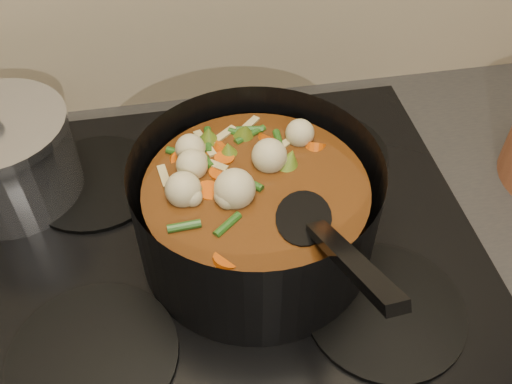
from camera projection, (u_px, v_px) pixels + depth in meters
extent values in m
cube|color=black|center=(228.00, 262.00, 0.74)|extent=(2.64, 0.64, 0.05)
cube|color=black|center=(227.00, 246.00, 0.71)|extent=(0.62, 0.54, 0.02)
cylinder|color=black|center=(93.00, 356.00, 0.60)|extent=(0.18, 0.18, 0.01)
cylinder|color=black|center=(385.00, 309.00, 0.64)|extent=(0.18, 0.18, 0.01)
cylinder|color=black|center=(96.00, 182.00, 0.77)|extent=(0.18, 0.18, 0.01)
cylinder|color=black|center=(324.00, 153.00, 0.81)|extent=(0.18, 0.18, 0.01)
cylinder|color=black|center=(256.00, 208.00, 0.65)|extent=(0.30, 0.30, 0.14)
cylinder|color=black|center=(256.00, 243.00, 0.70)|extent=(0.27, 0.27, 0.01)
cylinder|color=#552B0E|center=(256.00, 215.00, 0.66)|extent=(0.25, 0.25, 0.10)
cylinder|color=#D35109|center=(289.00, 184.00, 0.63)|extent=(0.03, 0.03, 0.03)
cylinder|color=#D35109|center=(280.00, 151.00, 0.67)|extent=(0.04, 0.04, 0.03)
cylinder|color=#D35109|center=(219.00, 138.00, 0.68)|extent=(0.04, 0.04, 0.03)
cylinder|color=#D35109|center=(210.00, 183.00, 0.63)|extent=(0.03, 0.03, 0.03)
cylinder|color=#D35109|center=(202.00, 229.00, 0.59)|extent=(0.04, 0.03, 0.03)
cylinder|color=#D35109|center=(262.00, 213.00, 0.60)|extent=(0.04, 0.04, 0.03)
cylinder|color=#D35109|center=(311.00, 208.00, 0.61)|extent=(0.03, 0.04, 0.03)
cylinder|color=#D35109|center=(329.00, 160.00, 0.66)|extent=(0.03, 0.03, 0.03)
cylinder|color=#D35109|center=(262.00, 156.00, 0.66)|extent=(0.04, 0.04, 0.03)
cylinder|color=#D35109|center=(207.00, 153.00, 0.67)|extent=(0.04, 0.04, 0.03)
cylinder|color=#D35109|center=(223.00, 192.00, 0.62)|extent=(0.03, 0.03, 0.03)
sphere|color=beige|center=(308.00, 174.00, 0.63)|extent=(0.04, 0.04, 0.04)
sphere|color=beige|center=(255.00, 144.00, 0.66)|extent=(0.04, 0.04, 0.04)
sphere|color=beige|center=(203.00, 175.00, 0.62)|extent=(0.04, 0.04, 0.04)
sphere|color=beige|center=(240.00, 219.00, 0.58)|extent=(0.04, 0.04, 0.04)
sphere|color=beige|center=(306.00, 197.00, 0.60)|extent=(0.04, 0.04, 0.04)
sphere|color=beige|center=(284.00, 150.00, 0.65)|extent=(0.04, 0.04, 0.04)
cone|color=#586D1B|center=(283.00, 237.00, 0.57)|extent=(0.04, 0.04, 0.03)
cone|color=#586D1B|center=(320.00, 164.00, 0.64)|extent=(0.04, 0.04, 0.03)
cone|color=#586D1B|center=(226.00, 140.00, 0.67)|extent=(0.04, 0.04, 0.03)
cone|color=#586D1B|center=(190.00, 210.00, 0.59)|extent=(0.04, 0.04, 0.03)
cone|color=#586D1B|center=(298.00, 231.00, 0.58)|extent=(0.04, 0.04, 0.03)
cylinder|color=#235117|center=(274.00, 161.00, 0.65)|extent=(0.01, 0.04, 0.01)
cylinder|color=#235117|center=(226.00, 132.00, 0.68)|extent=(0.03, 0.03, 0.01)
cylinder|color=#235117|center=(190.00, 171.00, 0.64)|extent=(0.04, 0.02, 0.01)
cylinder|color=#235117|center=(210.00, 208.00, 0.60)|extent=(0.02, 0.04, 0.01)
cylinder|color=#235117|center=(253.00, 214.00, 0.59)|extent=(0.02, 0.04, 0.01)
cylinder|color=#235117|center=(325.00, 230.00, 0.58)|extent=(0.04, 0.02, 0.01)
cylinder|color=#235117|center=(325.00, 177.00, 0.63)|extent=(0.03, 0.03, 0.01)
cylinder|color=#235117|center=(282.00, 152.00, 0.66)|extent=(0.01, 0.04, 0.01)
cylinder|color=#235117|center=(243.00, 160.00, 0.65)|extent=(0.03, 0.03, 0.01)
cylinder|color=#235117|center=(176.00, 166.00, 0.64)|extent=(0.04, 0.02, 0.01)
cylinder|color=#235117|center=(194.00, 214.00, 0.59)|extent=(0.02, 0.04, 0.01)
cylinder|color=#235117|center=(251.00, 226.00, 0.58)|extent=(0.02, 0.04, 0.01)
cube|color=tan|center=(194.00, 179.00, 0.63)|extent=(0.04, 0.01, 0.00)
cube|color=tan|center=(237.00, 232.00, 0.58)|extent=(0.02, 0.04, 0.00)
cube|color=tan|center=(315.00, 205.00, 0.60)|extent=(0.04, 0.03, 0.00)
cube|color=tan|center=(289.00, 150.00, 0.66)|extent=(0.04, 0.03, 0.00)
cube|color=tan|center=(212.00, 156.00, 0.66)|extent=(0.03, 0.04, 0.00)
cube|color=tan|center=(205.00, 214.00, 0.59)|extent=(0.04, 0.02, 0.00)
ellipsoid|color=black|center=(304.00, 219.00, 0.59)|extent=(0.08, 0.09, 0.01)
cube|color=black|center=(350.00, 261.00, 0.50)|extent=(0.03, 0.17, 0.10)
cylinder|color=silver|center=(8.00, 162.00, 0.73)|extent=(0.17, 0.17, 0.11)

